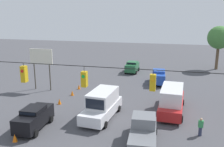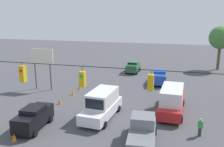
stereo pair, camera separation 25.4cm
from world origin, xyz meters
The scene contains 16 objects.
overhead_signal_span centered at (0.05, -0.20, 4.80)m, with size 19.33×0.38×7.62m.
sedan_green_withflow_deep centered at (1.80, -28.48, 0.98)m, with size 2.14×4.12×1.88m.
sedan_black_parked_shoulder centered at (6.72, -5.14, 1.04)m, with size 2.14×4.60×1.99m.
box_truck_white_withflow_mid centered at (1.52, -9.00, 1.34)m, with size 2.89×6.47×2.70m.
sedan_blue_oncoming_deep centered at (-3.09, -22.55, 1.05)m, with size 2.23×4.60×2.02m.
box_truck_red_oncoming_far centered at (-5.11, -11.92, 1.37)m, with size 2.74×7.21×2.77m.
pickup_truck_grey_crossing_near centered at (-3.03, -5.07, 0.98)m, with size 2.53×5.32×2.12m.
traffic_cone_nearest centered at (7.01, -2.64, 0.32)m, with size 0.39×0.39×0.65m, color orange.
traffic_cone_second centered at (7.22, -5.71, 0.32)m, with size 0.39×0.39×0.65m, color orange.
traffic_cone_third centered at (7.10, -8.49, 0.32)m, with size 0.39×0.39×0.65m, color orange.
traffic_cone_fourth centered at (7.22, -11.23, 0.32)m, with size 0.39×0.39×0.65m, color orange.
traffic_cone_fifth centered at (7.02, -14.43, 0.32)m, with size 0.39×0.39×0.65m, color orange.
traffic_cone_farthest centered at (7.17, -17.09, 0.32)m, with size 0.39×0.39×0.65m, color orange.
roadside_billboard centered at (11.78, -15.76, 3.99)m, with size 3.19×0.16×5.52m.
pedestrian centered at (-7.58, -7.33, 0.79)m, with size 0.40×0.28×1.60m.
tree_horizon_left centered at (-12.67, -34.48, 5.71)m, with size 4.07×4.07×7.80m.
Camera 1 is at (-5.02, 13.15, 10.20)m, focal length 40.00 mm.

